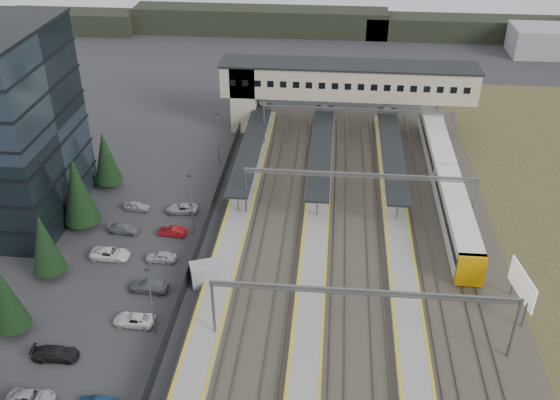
# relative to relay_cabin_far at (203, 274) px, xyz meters

# --- Properties ---
(ground) EXTENTS (220.00, 220.00, 0.00)m
(ground) POSITION_rel_relay_cabin_far_xyz_m (4.89, -0.40, -1.19)
(ground) COLOR #2B2B2D
(ground) RESTS_ON ground
(conifer_row) EXTENTS (4.42, 49.82, 9.50)m
(conifer_row) POSITION_rel_relay_cabin_far_xyz_m (-17.11, -4.27, 3.64)
(conifer_row) COLOR black
(conifer_row) RESTS_ON ground
(car_park) EXTENTS (10.59, 44.40, 1.29)m
(car_park) POSITION_rel_relay_cabin_far_xyz_m (-8.65, -5.91, -0.59)
(car_park) COLOR #9C9CA0
(car_park) RESTS_ON ground
(lampposts) EXTENTS (0.50, 53.25, 8.07)m
(lampposts) POSITION_rel_relay_cabin_far_xyz_m (-3.11, 0.85, 3.14)
(lampposts) COLOR slate
(lampposts) RESTS_ON ground
(fence) EXTENTS (0.08, 90.00, 2.00)m
(fence) POSITION_rel_relay_cabin_far_xyz_m (-1.61, 4.60, -0.19)
(fence) COLOR #26282B
(fence) RESTS_ON ground
(relay_cabin_far) EXTENTS (3.20, 2.95, 2.38)m
(relay_cabin_far) POSITION_rel_relay_cabin_far_xyz_m (0.00, 0.00, 0.00)
(relay_cabin_far) COLOR gray
(relay_cabin_far) RESTS_ON ground
(rail_corridor) EXTENTS (34.00, 90.00, 0.92)m
(rail_corridor) POSITION_rel_relay_cabin_far_xyz_m (14.22, 4.60, -0.90)
(rail_corridor) COLOR #3D392D
(rail_corridor) RESTS_ON ground
(canopies) EXTENTS (23.10, 30.00, 3.28)m
(canopies) POSITION_rel_relay_cabin_far_xyz_m (11.89, 26.60, 2.73)
(canopies) COLOR black
(canopies) RESTS_ON ground
(footbridge) EXTENTS (40.40, 6.40, 11.20)m
(footbridge) POSITION_rel_relay_cabin_far_xyz_m (12.59, 41.60, 6.74)
(footbridge) COLOR tan
(footbridge) RESTS_ON ground
(gantries) EXTENTS (28.40, 62.28, 7.17)m
(gantries) POSITION_rel_relay_cabin_far_xyz_m (16.89, 2.60, 4.80)
(gantries) COLOR slate
(gantries) RESTS_ON ground
(train) EXTENTS (3.04, 42.21, 3.82)m
(train) POSITION_rel_relay_cabin_far_xyz_m (28.89, 22.54, 0.98)
(train) COLOR silver
(train) RESTS_ON ground
(billboard) EXTENTS (1.11, 5.90, 5.05)m
(billboard) POSITION_rel_relay_cabin_far_xyz_m (33.20, -1.61, 2.20)
(billboard) COLOR slate
(billboard) RESTS_ON ground
(treeline_far) EXTENTS (170.00, 19.00, 7.00)m
(treeline_far) POSITION_rel_relay_cabin_far_xyz_m (28.69, 91.87, 1.76)
(treeline_far) COLOR black
(treeline_far) RESTS_ON ground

